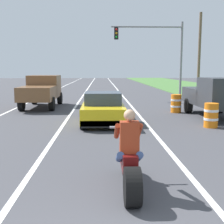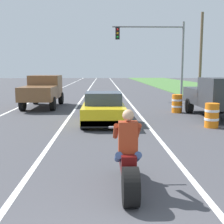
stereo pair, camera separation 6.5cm
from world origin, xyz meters
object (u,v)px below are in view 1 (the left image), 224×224
pickup_truck_left_lane_brown (42,90)px  construction_barrel_mid (176,103)px  motorcycle_with_rider (129,162)px  pickup_truck_right_shoulder_dark_grey (216,95)px  construction_barrel_nearest (211,115)px  traffic_light_mast_near (159,47)px  sports_car_yellow (103,108)px

pickup_truck_left_lane_brown → construction_barrel_mid: size_ratio=4.80×
motorcycle_with_rider → construction_barrel_mid: 11.13m
pickup_truck_right_shoulder_dark_grey → construction_barrel_nearest: 2.79m
pickup_truck_left_lane_brown → traffic_light_mast_near: (8.22, 4.52, 2.95)m
pickup_truck_left_lane_brown → construction_barrel_mid: (7.85, -2.64, -0.60)m
sports_car_yellow → construction_barrel_mid: size_ratio=4.30×
motorcycle_with_rider → sports_car_yellow: bearing=93.3°
traffic_light_mast_near → construction_barrel_nearest: size_ratio=6.00×
traffic_light_mast_near → construction_barrel_nearest: (-0.01, -11.39, -3.56)m
sports_car_yellow → construction_barrel_mid: bearing=35.4°
sports_car_yellow → pickup_truck_left_lane_brown: bearing=124.5°
motorcycle_with_rider → construction_barrel_nearest: motorcycle_with_rider is taller
traffic_light_mast_near → construction_barrel_mid: 8.01m
traffic_light_mast_near → construction_barrel_nearest: 11.93m
motorcycle_with_rider → pickup_truck_left_lane_brown: size_ratio=0.46×
sports_car_yellow → pickup_truck_left_lane_brown: size_ratio=0.90×
pickup_truck_left_lane_brown → sports_car_yellow: bearing=-55.5°
construction_barrel_nearest → construction_barrel_mid: size_ratio=1.00×
motorcycle_with_rider → pickup_truck_left_lane_brown: 13.84m
motorcycle_with_rider → pickup_truck_right_shoulder_dark_grey: 10.16m
motorcycle_with_rider → pickup_truck_right_shoulder_dark_grey: pickup_truck_right_shoulder_dark_grey is taller
construction_barrel_nearest → sports_car_yellow: bearing=163.1°
sports_car_yellow → traffic_light_mast_near: traffic_light_mast_near is taller
construction_barrel_mid → pickup_truck_right_shoulder_dark_grey: bearing=-49.4°
pickup_truck_right_shoulder_dark_grey → construction_barrel_mid: bearing=130.6°
sports_car_yellow → construction_barrel_nearest: size_ratio=4.30×
traffic_light_mast_near → pickup_truck_left_lane_brown: bearing=-151.2°
motorcycle_with_rider → construction_barrel_nearest: 7.45m
construction_barrel_mid → motorcycle_with_rider: bearing=-108.9°
pickup_truck_right_shoulder_dark_grey → construction_barrel_nearest: (-1.15, -2.47, -0.60)m
sports_car_yellow → construction_barrel_mid: sports_car_yellow is taller
sports_car_yellow → pickup_truck_right_shoulder_dark_grey: bearing=11.4°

